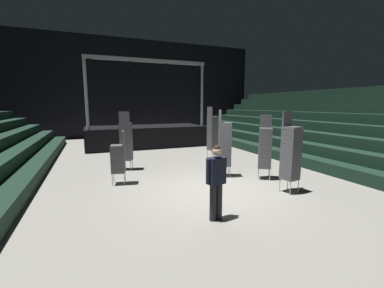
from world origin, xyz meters
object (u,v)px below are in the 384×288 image
Objects in this scene: chair_stack_mid_right at (291,152)px; man_with_tie at (216,178)px; chair_stack_mid_left at (118,158)px; chair_stack_mid_centre at (126,141)px; chair_stack_rear_left at (265,147)px; chair_stack_front_left at (213,133)px; stage_riser at (145,135)px; chair_stack_front_right at (225,144)px.

man_with_tie is at bearing 6.46° from chair_stack_mid_right.
chair_stack_mid_right is (4.75, -2.75, 0.34)m from chair_stack_mid_left.
chair_stack_mid_right is 6.27m from chair_stack_mid_centre.
chair_stack_rear_left reaches higher than man_with_tie.
chair_stack_mid_right is (2.95, 0.86, 0.24)m from man_with_tie.
chair_stack_mid_left is 0.73× the size of chair_stack_mid_right.
man_with_tie is at bearing 71.67° from chair_stack_rear_left.
chair_stack_front_left is at bearing -53.46° from chair_stack_rear_left.
man_with_tie is (-0.68, -11.35, 0.30)m from stage_riser.
chair_stack_front_left reaches higher than chair_stack_rear_left.
chair_stack_front_right reaches higher than chair_stack_mid_left.
chair_stack_mid_right reaches higher than chair_stack_rear_left.
stage_riser reaches higher than chair_stack_rear_left.
chair_stack_mid_left is 1.96m from chair_stack_mid_centre.
chair_stack_front_left is (3.04, 6.29, 0.28)m from man_with_tie.
chair_stack_rear_left is at bearing -7.58° from chair_stack_front_left.
man_with_tie is 0.69× the size of chair_stack_front_left.
chair_stack_mid_left is (-3.75, 0.48, -0.34)m from chair_stack_front_right.
man_with_tie is at bearing -141.64° from chair_stack_mid_left.
stage_riser reaches higher than chair_stack_front_right.
chair_stack_front_right is 4.01m from chair_stack_mid_centre.
stage_riser reaches higher than chair_stack_mid_centre.
stage_riser is at bearing -104.45° from man_with_tie.
chair_stack_front_right is (1.95, 3.13, 0.24)m from man_with_tie.
chair_stack_front_left reaches higher than chair_stack_mid_centre.
chair_stack_front_right is 1.44m from chair_stack_rear_left.
chair_stack_front_left is 1.11× the size of chair_stack_rear_left.
chair_stack_mid_left is (-4.84, -2.68, -0.38)m from chair_stack_front_left.
chair_stack_front_left is at bearing -100.90° from chair_stack_mid_right.
stage_riser is 9.38m from chair_stack_rear_left.
chair_stack_front_right is 1.04× the size of chair_stack_mid_centre.
chair_stack_mid_right is at bearing -174.71° from man_with_tie.
chair_stack_mid_right is (2.27, -10.49, 0.54)m from stage_riser.
chair_stack_mid_centre is (-4.24, 4.63, -0.04)m from chair_stack_mid_right.
chair_stack_front_right reaches higher than chair_stack_mid_centre.
chair_stack_front_left is 1.03× the size of chair_stack_front_right.
chair_stack_rear_left is (4.42, -3.18, -0.04)m from chair_stack_mid_centre.
man_with_tie is 7.00m from chair_stack_front_left.
chair_stack_mid_left is at bearing 20.43° from chair_stack_rear_left.
chair_stack_mid_right is at bearing 117.89° from chair_stack_rear_left.
chair_stack_mid_right is at bearing -108.20° from chair_stack_mid_left.
chair_stack_front_right and chair_stack_mid_right have the same top height.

